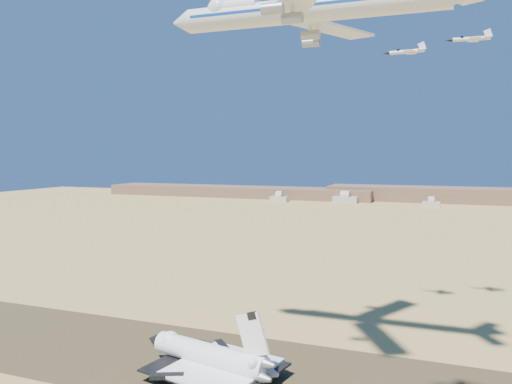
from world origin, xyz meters
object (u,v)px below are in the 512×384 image
(carrier_747, at_px, (301,10))
(chase_jet_f, at_px, (470,39))
(chase_jet_e, at_px, (406,52))
(shuttle, at_px, (209,357))

(carrier_747, height_order, chase_jet_f, carrier_747)
(carrier_747, relative_size, chase_jet_e, 5.70)
(shuttle, xyz_separation_m, chase_jet_e, (44.57, 57.26, 87.90))
(shuttle, relative_size, chase_jet_f, 2.85)
(shuttle, relative_size, chase_jet_e, 3.02)
(shuttle, distance_m, chase_jet_e, 113.98)
(shuttle, distance_m, chase_jet_f, 131.37)
(shuttle, height_order, carrier_747, carrier_747)
(shuttle, height_order, chase_jet_f, chase_jet_f)
(carrier_747, height_order, chase_jet_e, carrier_747)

